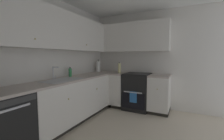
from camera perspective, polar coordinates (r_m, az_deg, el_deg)
The scene contains 15 objects.
wall_back at distance 3.02m, azimuth -25.39°, elevation 2.90°, with size 4.18×0.05×2.47m, color silver.
wall_right at distance 4.00m, azimuth 15.75°, elevation 3.65°, with size 0.05×3.30×2.47m, color silver.
dishwasher at distance 2.45m, azimuth -36.54°, elevation -17.33°, with size 0.60×0.63×0.86m.
lower_cabinets_back at distance 3.21m, azimuth -14.89°, elevation -11.14°, with size 2.01×0.62×0.86m.
countertop_back at distance 3.11m, azimuth -15.07°, elevation -3.31°, with size 3.21×0.60×0.04m, color #B7A89E.
lower_cabinets_right at distance 3.84m, azimuth 11.08°, elevation -8.35°, with size 0.62×1.43×0.86m.
countertop_right at distance 3.76m, azimuth 11.18°, elevation -1.78°, with size 0.60×1.43×0.03m.
oven_range at distance 3.88m, azimuth 9.54°, elevation -7.86°, with size 0.68×0.62×1.04m.
upper_cabinets_back at distance 3.10m, azimuth -19.51°, elevation 14.02°, with size 2.89×0.34×0.73m.
upper_cabinets_right at distance 4.01m, azimuth 6.69°, elevation 12.19°, with size 0.32×1.98×0.73m.
sink at distance 2.90m, azimuth -18.31°, elevation -4.48°, with size 0.72×0.40×0.10m.
faucet at distance 3.03m, azimuth -21.17°, elevation -0.64°, with size 0.07×0.16×0.24m.
soap_bottle at distance 3.34m, azimuth -15.61°, elevation -0.88°, with size 0.06×0.06×0.21m.
paper_towel_roll at distance 4.21m, azimuth -5.22°, elevation 1.29°, with size 0.11×0.11×0.35m.
oil_bottle at distance 3.95m, azimuth 2.82°, elevation 0.82°, with size 0.07×0.07×0.28m.
Camera 1 is at (-1.86, -0.76, 1.33)m, focal length 24.04 mm.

